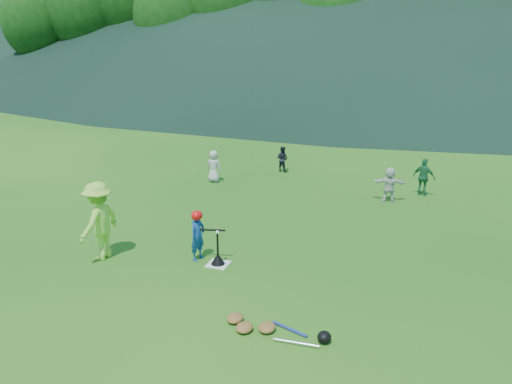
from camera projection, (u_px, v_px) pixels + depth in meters
ground at (218, 265)px, 10.59m from camera, size 120.00×120.00×0.00m
home_plate at (218, 264)px, 10.59m from camera, size 0.45×0.45×0.02m
baseball at (217, 232)px, 10.38m from camera, size 0.08×0.08×0.08m
batter_child at (198, 236)px, 10.70m from camera, size 0.36×0.45×1.09m
adult_coach at (99, 221)px, 10.68m from camera, size 0.71×1.15×1.72m
fielder_a at (214, 166)px, 16.72m from camera, size 0.56×0.40×1.07m
fielder_b at (282, 159)px, 18.09m from camera, size 0.53×0.46×0.93m
fielder_c at (424, 177)px, 15.20m from camera, size 0.74×0.50×1.16m
fielder_d at (389, 184)px, 14.66m from camera, size 1.00×0.44×1.04m
batting_tee at (218, 259)px, 10.56m from camera, size 0.30×0.30×0.68m
batter_gear at (198, 217)px, 10.57m from camera, size 0.73×0.26×0.45m
equipment_pile at (267, 328)px, 8.14m from camera, size 1.80×0.56×0.19m
outfield_fence at (371, 98)px, 35.76m from camera, size 70.07×0.08×1.33m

